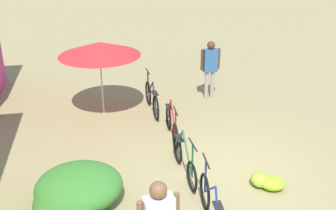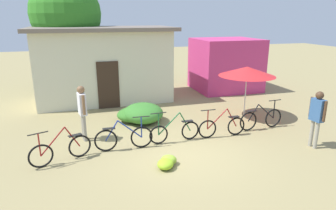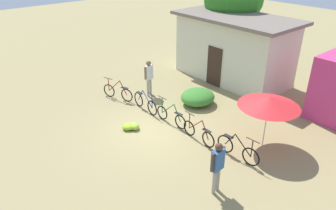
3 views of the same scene
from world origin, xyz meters
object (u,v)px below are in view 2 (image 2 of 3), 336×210
Objects in this scene: shop_pink at (225,65)px; bicycle_center_loaded at (175,131)px; building_low at (104,64)px; market_umbrella at (247,71)px; tree_behind_building at (66,14)px; bicycle_by_shop at (222,127)px; bicycle_leftmost at (61,150)px; bicycle_rightmost at (261,119)px; banana_pile_on_ground at (167,162)px; person_vendor at (82,107)px; person_bystander at (317,114)px; bicycle_near_pile at (124,138)px.

shop_pink is 7.69m from bicycle_center_loaded.
building_low is 2.97× the size of market_umbrella.
bicycle_by_shop is at bearing -57.22° from tree_behind_building.
bicycle_center_loaded is at bearing 7.00° from bicycle_leftmost.
bicycle_leftmost is (-8.11, -6.35, -0.98)m from shop_pink.
bicycle_rightmost is (6.56, 0.61, 0.01)m from bicycle_leftmost.
bicycle_center_loaded is 3.23m from bicycle_rightmost.
shop_pink is at bearing 53.62° from banana_pile_on_ground.
bicycle_leftmost is at bearing -163.99° from market_umbrella.
building_low is 7.38m from bicycle_rightmost.
building_low is 4.88m from person_vendor.
bicycle_leftmost is at bearing -115.24° from person_vendor.
tree_behind_building is 8.41m from bicycle_leftmost.
bicycle_center_loaded is at bearing -66.93° from tree_behind_building.
person_bystander is (0.49, -3.10, -0.74)m from market_umbrella.
bicycle_center_loaded is (-3.35, -1.51, -1.46)m from market_umbrella.
bicycle_leftmost is at bearing -173.00° from bicycle_center_loaded.
building_low reaches higher than bicycle_near_pile.
bicycle_by_shop is (1.60, -0.05, 0.00)m from bicycle_center_loaded.
bicycle_leftmost is 7.30m from person_bystander.
bicycle_rightmost is (-1.55, -5.74, -0.97)m from shop_pink.
shop_pink reaches higher than bicycle_by_shop.
shop_pink is at bearing 38.06° from bicycle_leftmost.
bicycle_by_shop is at bearing -117.93° from shop_pink.
bicycle_by_shop is (-3.17, -5.99, -0.99)m from shop_pink.
building_low reaches higher than bicycle_center_loaded.
bicycle_near_pile reaches higher than banana_pile_on_ground.
tree_behind_building is 9.77m from banana_pile_on_ground.
banana_pile_on_ground is at bearing -115.11° from bicycle_center_loaded.
banana_pile_on_ground is (2.64, -1.08, -0.23)m from bicycle_leftmost.
bicycle_leftmost is 1.77m from bicycle_near_pile.
building_low is 6.03m from bicycle_center_loaded.
bicycle_leftmost is 0.90× the size of person_vendor.
building_low is at bearing -177.53° from shop_pink.
market_umbrella is 1.24× the size of bicycle_near_pile.
bicycle_leftmost is 0.93× the size of bicycle_rightmost.
building_low is 3.96× the size of bicycle_leftmost.
shop_pink reaches higher than banana_pile_on_ground.
shop_pink is at bearing 43.54° from bicycle_near_pile.
banana_pile_on_ground is at bearing -74.72° from tree_behind_building.
tree_behind_building is at bearing 122.78° from bicycle_by_shop.
person_vendor is (-7.46, -4.99, -0.25)m from shop_pink.
person_vendor is (-6.04, -0.55, -0.71)m from market_umbrella.
bicycle_by_shop is 0.92× the size of person_vendor.
bicycle_rightmost is (4.78, -5.47, -1.32)m from building_low.
tree_behind_building is 8.84m from market_umbrella.
person_vendor is (-1.14, -4.71, -0.60)m from building_low.
person_bystander is at bearing -22.52° from bicycle_center_loaded.
bicycle_by_shop is at bearing 1.14° from bicycle_near_pile.
bicycle_leftmost is at bearing -91.97° from tree_behind_building.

